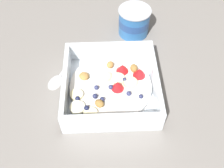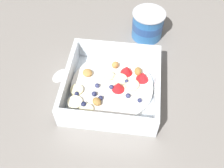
# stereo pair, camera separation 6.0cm
# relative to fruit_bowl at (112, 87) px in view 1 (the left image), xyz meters

# --- Properties ---
(ground_plane) EXTENTS (2.40, 2.40, 0.00)m
(ground_plane) POSITION_rel_fruit_bowl_xyz_m (-0.01, -0.01, -0.02)
(ground_plane) COLOR gray
(fruit_bowl) EXTENTS (0.21, 0.21, 0.06)m
(fruit_bowl) POSITION_rel_fruit_bowl_xyz_m (0.00, 0.00, 0.00)
(fruit_bowl) COLOR white
(fruit_bowl) RESTS_ON ground
(spoon) EXTENTS (0.09, 0.16, 0.01)m
(spoon) POSITION_rel_fruit_bowl_xyz_m (-0.12, 0.06, -0.02)
(spoon) COLOR silver
(spoon) RESTS_ON ground
(yogurt_cup) EXTENTS (0.09, 0.09, 0.08)m
(yogurt_cup) POSITION_rel_fruit_bowl_xyz_m (0.07, 0.21, 0.02)
(yogurt_cup) COLOR #3370B7
(yogurt_cup) RESTS_ON ground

